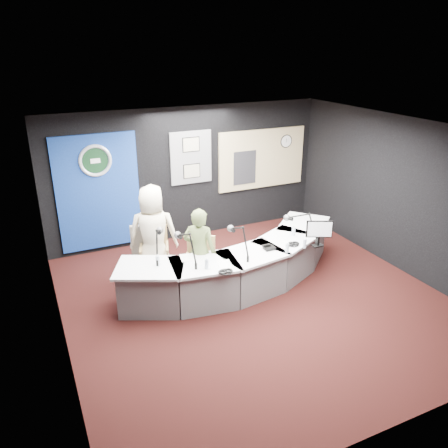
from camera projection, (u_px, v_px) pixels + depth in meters
name	position (u px, v px, depth m)	size (l,w,h in m)	color
ground	(255.00, 299.00, 7.48)	(6.00, 6.00, 0.00)	black
ceiling	(260.00, 131.00, 6.43)	(6.00, 6.00, 0.02)	silver
wall_back	(189.00, 174.00, 9.48)	(6.00, 0.02, 2.80)	black
wall_front	(404.00, 324.00, 4.44)	(6.00, 0.02, 2.80)	black
wall_left	(53.00, 258.00, 5.79)	(0.02, 6.00, 2.80)	black
wall_right	(403.00, 196.00, 8.13)	(0.02, 6.00, 2.80)	black
broadcast_desk	(238.00, 266.00, 7.79)	(4.50, 1.90, 0.75)	silver
backdrop_panel	(98.00, 193.00, 8.77)	(1.60, 0.05, 2.30)	navy
agency_seal	(95.00, 161.00, 8.49)	(0.63, 0.63, 0.07)	silver
seal_center	(95.00, 161.00, 8.49)	(0.48, 0.48, 0.01)	black
pinboard	(191.00, 158.00, 9.34)	(0.90, 0.04, 1.10)	slate
framed_photo_upper	(191.00, 145.00, 9.21)	(0.34, 0.02, 0.27)	gray
framed_photo_lower	(192.00, 171.00, 9.42)	(0.34, 0.02, 0.27)	gray
booth_window_frame	(262.00, 159.00, 10.08)	(2.12, 0.06, 1.32)	tan
booth_glow	(262.00, 159.00, 10.07)	(2.00, 0.02, 1.20)	#FFE8A1
equipment_rack	(245.00, 168.00, 9.93)	(0.55, 0.02, 0.75)	black
wall_clock	(286.00, 141.00, 10.16)	(0.28, 0.28, 0.01)	white
armchair_left	(155.00, 256.00, 7.98)	(0.51, 0.51, 0.90)	#A18049
armchair_right	(200.00, 265.00, 7.53)	(0.58, 0.58, 1.04)	#A18049
draped_jacket	(145.00, 243.00, 8.08)	(0.50, 0.10, 0.70)	gray
person_man	(153.00, 234.00, 7.82)	(0.86, 0.56, 1.76)	beige
person_woman	(200.00, 252.00, 7.43)	(0.55, 0.36, 1.52)	#546334
computer_monitor	(319.00, 229.00, 7.54)	(0.45, 0.03, 0.31)	black
desk_phone	(269.00, 248.00, 7.54)	(0.18, 0.15, 0.05)	black
headphones_near	(293.00, 244.00, 7.70)	(0.23, 0.23, 0.04)	black
headphones_far	(225.00, 271.00, 6.78)	(0.23, 0.23, 0.04)	black
paper_stack	(187.00, 258.00, 7.25)	(0.20, 0.28, 0.00)	white
notepad	(225.00, 264.00, 7.04)	(0.21, 0.29, 0.00)	white
boom_mic_a	(158.00, 240.00, 7.17)	(0.36, 0.69, 0.60)	black
boom_mic_b	(186.00, 244.00, 7.02)	(0.19, 0.74, 0.60)	black
boom_mic_c	(239.00, 237.00, 7.26)	(0.16, 0.74, 0.60)	black
boom_mic_d	(302.00, 224.00, 7.79)	(0.38, 0.68, 0.60)	black
water_bottles	(251.00, 247.00, 7.43)	(3.17, 0.61, 0.18)	silver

